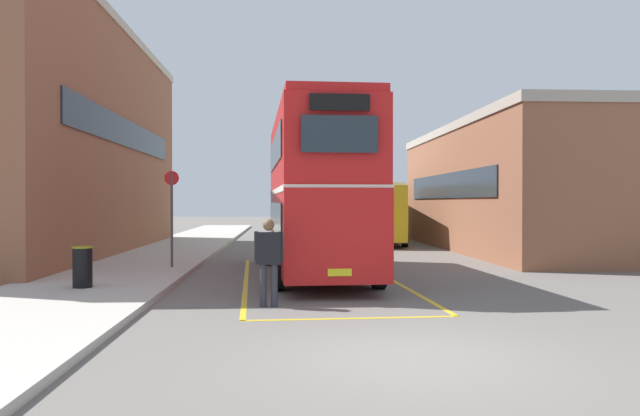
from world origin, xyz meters
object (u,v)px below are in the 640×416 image
at_px(double_decker_bus, 316,189).
at_px(single_deck_bus, 375,212).
at_px(pedestrian_boarding, 269,256).
at_px(litter_bin, 83,267).
at_px(bus_stop_sign, 172,210).

xyz_separation_m(double_decker_bus, single_deck_bus, (3.83, 14.03, -0.87)).
relative_size(double_decker_bus, pedestrian_boarding, 5.49).
relative_size(double_decker_bus, single_deck_bus, 1.07).
bearing_deg(single_deck_bus, litter_bin, -118.70).
bearing_deg(double_decker_bus, pedestrian_boarding, -103.17).
bearing_deg(pedestrian_boarding, double_decker_bus, 76.83).
xyz_separation_m(double_decker_bus, pedestrian_boarding, (-1.27, -5.43, -1.46)).
xyz_separation_m(pedestrian_boarding, bus_stop_sign, (-3.13, 6.68, 0.85)).
distance_m(litter_bin, bus_stop_sign, 4.90).
bearing_deg(single_deck_bus, bus_stop_sign, -122.78).
bearing_deg(double_decker_bus, single_deck_bus, 74.74).
bearing_deg(pedestrian_boarding, litter_bin, 154.18).
height_order(double_decker_bus, litter_bin, double_decker_bus).
relative_size(single_deck_bus, pedestrian_boarding, 5.15).
bearing_deg(litter_bin, double_decker_bus, 30.24).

